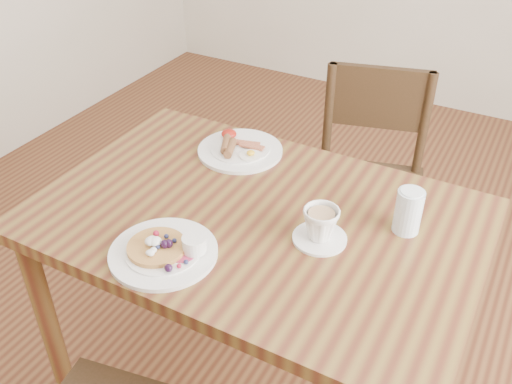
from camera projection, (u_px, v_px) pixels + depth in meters
dining_table at (256, 241)px, 1.61m from camera, size 1.20×0.80×0.75m
chair_far at (368, 177)px, 2.17m from camera, size 0.51×0.51×0.88m
pancake_plate at (165, 250)px, 1.40m from camera, size 0.27×0.27×0.06m
breakfast_plate at (239, 149)px, 1.81m from camera, size 0.27×0.27×0.04m
teacup_saucer at (321, 226)px, 1.43m from camera, size 0.14×0.14×0.09m
water_glass at (408, 211)px, 1.46m from camera, size 0.07×0.07×0.12m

